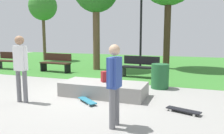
{
  "coord_description": "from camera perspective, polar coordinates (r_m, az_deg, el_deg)",
  "views": [
    {
      "loc": [
        3.05,
        -6.28,
        1.82
      ],
      "look_at": [
        0.54,
        0.69,
        0.78
      ],
      "focal_mm": 36.61,
      "sensor_mm": 36.0,
      "label": 1
    }
  ],
  "objects": [
    {
      "name": "ground_plane",
      "position": [
        7.21,
        -5.96,
        -6.65
      ],
      "size": [
        28.0,
        28.0,
        0.0
      ],
      "primitive_type": "plane",
      "color": "gray"
    },
    {
      "name": "grass_lawn",
      "position": [
        14.64,
        7.61,
        0.8
      ],
      "size": [
        26.6,
        12.14,
        0.01
      ],
      "primitive_type": "cube",
      "color": "#387A2D",
      "rests_on": "ground_plane"
    },
    {
      "name": "concrete_ledge",
      "position": [
        6.89,
        -2.12,
        -5.53
      ],
      "size": [
        2.52,
        1.09,
        0.41
      ],
      "primitive_type": "cube",
      "color": "gray",
      "rests_on": "ground_plane"
    },
    {
      "name": "backpack_on_ledge",
      "position": [
        6.9,
        -1.49,
        -2.4
      ],
      "size": [
        0.34,
        0.33,
        0.32
      ],
      "primitive_type": "cube",
      "rotation": [
        0.0,
        0.0,
        0.68
      ],
      "color": "maroon",
      "rests_on": "concrete_ledge"
    },
    {
      "name": "skater_performing_trick",
      "position": [
        4.44,
        0.6,
        -3.2
      ],
      "size": [
        0.22,
        0.43,
        1.64
      ],
      "color": "slate",
      "rests_on": "ground_plane"
    },
    {
      "name": "skater_watching",
      "position": [
        6.56,
        -21.85,
        0.82
      ],
      "size": [
        0.43,
        0.24,
        1.8
      ],
      "color": "slate",
      "rests_on": "ground_plane"
    },
    {
      "name": "skateboard_by_ledge",
      "position": [
        6.26,
        -6.25,
        -8.32
      ],
      "size": [
        0.75,
        0.66,
        0.08
      ],
      "color": "teal",
      "rests_on": "ground_plane"
    },
    {
      "name": "skateboard_spare",
      "position": [
        5.71,
        17.38,
        -10.26
      ],
      "size": [
        0.82,
        0.45,
        0.08
      ],
      "color": "black",
      "rests_on": "ground_plane"
    },
    {
      "name": "park_bench_far_right",
      "position": [
        11.63,
        -13.8,
        1.15
      ],
      "size": [
        1.64,
        0.61,
        0.91
      ],
      "color": "#331E14",
      "rests_on": "ground_plane"
    },
    {
      "name": "park_bench_near_path",
      "position": [
        9.91,
        7.06,
        0.17
      ],
      "size": [
        1.64,
        0.61,
        0.91
      ],
      "color": "black",
      "rests_on": "ground_plane"
    },
    {
      "name": "park_bench_center_lawn",
      "position": [
        13.37,
        -24.08,
        1.55
      ],
      "size": [
        1.6,
        0.49,
        0.91
      ],
      "color": "#331E14",
      "rests_on": "ground_plane"
    },
    {
      "name": "tree_slender_maple",
      "position": [
        17.21,
        -16.88,
        14.19
      ],
      "size": [
        1.97,
        1.97,
        4.81
      ],
      "color": "brown",
      "rests_on": "grass_lawn"
    },
    {
      "name": "lamp_post",
      "position": [
        12.76,
        7.26,
        11.45
      ],
      "size": [
        0.28,
        0.28,
        4.3
      ],
      "color": "black",
      "rests_on": "ground_plane"
    },
    {
      "name": "trash_bin",
      "position": [
        7.99,
        11.9,
        -2.26
      ],
      "size": [
        0.6,
        0.6,
        0.84
      ],
      "primitive_type": "cylinder",
      "color": "#1E592D",
      "rests_on": "ground_plane"
    }
  ]
}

